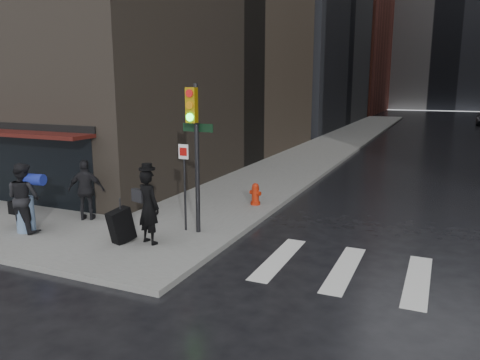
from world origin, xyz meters
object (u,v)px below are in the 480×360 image
object	(u,v)px
man_overcoat	(143,209)
man_jeans	(24,197)
traffic_light	(194,138)
fire_hydrant	(255,195)
man_greycoat	(86,190)

from	to	relation	value
man_overcoat	man_jeans	bearing A→B (deg)	25.18
traffic_light	fire_hydrant	distance (m)	4.22
man_overcoat	traffic_light	world-z (taller)	traffic_light
man_greycoat	fire_hydrant	world-z (taller)	man_greycoat
traffic_light	fire_hydrant	bearing A→B (deg)	85.22
man_overcoat	man_greycoat	xyz separation A→B (m)	(-2.82, 1.10, 0.02)
man_jeans	traffic_light	size ratio (longest dim) A/B	0.48
man_jeans	man_greycoat	size ratio (longest dim) A/B	1.06
traffic_light	man_greycoat	bearing A→B (deg)	-175.70
traffic_light	man_overcoat	bearing A→B (deg)	-120.93
man_greycoat	traffic_light	distance (m)	4.02
man_overcoat	man_jeans	size ratio (longest dim) A/B	1.10
man_jeans	fire_hydrant	distance (m)	7.18
traffic_light	fire_hydrant	xyz separation A→B (m)	(0.38, 3.52, -2.29)
man_jeans	traffic_light	bearing A→B (deg)	-155.61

